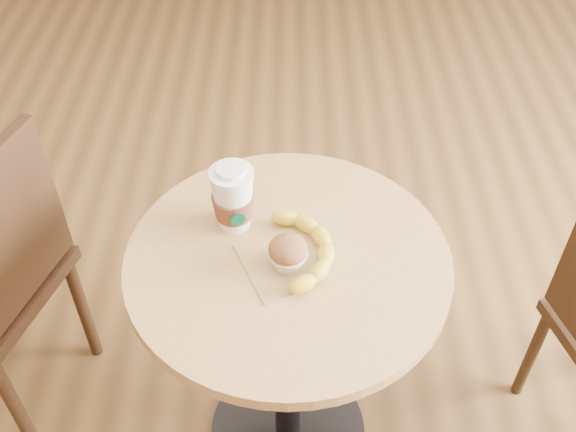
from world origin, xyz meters
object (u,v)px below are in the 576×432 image
(cafe_table, at_px, (288,319))
(coffee_cup, at_px, (233,200))
(banana, at_px, (306,249))
(muffin, at_px, (288,253))

(cafe_table, height_order, coffee_cup, coffee_cup)
(coffee_cup, height_order, banana, coffee_cup)
(cafe_table, bearing_deg, coffee_cup, 140.29)
(muffin, bearing_deg, coffee_cup, 133.30)
(cafe_table, relative_size, banana, 2.92)
(banana, bearing_deg, muffin, -147.97)
(coffee_cup, relative_size, muffin, 1.91)
(coffee_cup, height_order, muffin, coffee_cup)
(coffee_cup, bearing_deg, cafe_table, -55.06)
(cafe_table, xyz_separation_m, muffin, (0.00, -0.03, 0.26))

